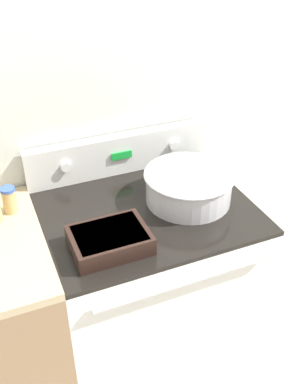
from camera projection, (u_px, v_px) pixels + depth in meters
name	position (u px, v px, depth m)	size (l,w,h in m)	color
kitchen_wall	(112.00, 99.00, 1.84)	(8.00, 0.05, 2.50)	silver
stove_range	(147.00, 294.00, 1.99)	(0.80, 0.68, 0.94)	silver
control_panel	(119.00, 154.00, 1.92)	(0.80, 0.07, 0.17)	silver
mixing_bowl	(189.00, 185.00, 1.74)	(0.35, 0.35, 0.12)	silver
casserole_dish	(110.00, 239.00, 1.52)	(0.26, 0.20, 0.07)	black
ladle	(222.00, 168.00, 1.90)	(0.09, 0.34, 0.09)	#7AB2C6
spice_jar_blue_cap	(9.00, 200.00, 1.67)	(0.05, 0.05, 0.10)	tan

